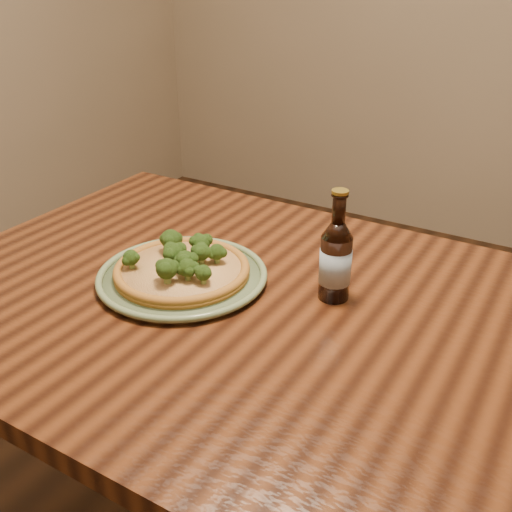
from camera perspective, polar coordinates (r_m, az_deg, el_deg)
The scene contains 4 objects.
table at distance 1.11m, azimuth 6.44°, elevation -10.37°, with size 1.60×0.90×0.75m.
plate at distance 1.18m, azimuth -7.03°, elevation -1.89°, with size 0.33×0.33×0.02m.
pizza at distance 1.17m, azimuth -7.06°, elevation -1.10°, with size 0.26×0.26×0.07m.
beer_bottle at distance 1.09m, azimuth 7.59°, elevation -0.35°, with size 0.06×0.06×0.21m.
Camera 1 is at (0.34, -0.71, 1.33)m, focal length 42.00 mm.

